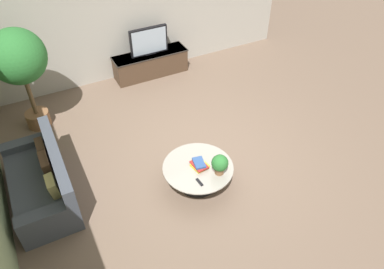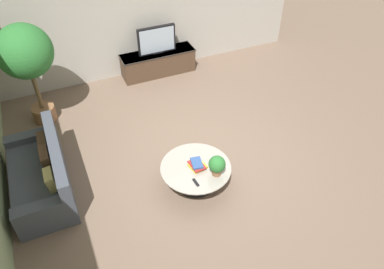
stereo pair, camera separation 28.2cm
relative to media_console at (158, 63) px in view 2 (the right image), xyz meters
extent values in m
plane|color=brown|center=(-0.24, -2.94, -0.28)|extent=(24.00, 24.00, 0.00)
cube|color=#A39E93|center=(-0.24, 0.32, 1.22)|extent=(7.40, 0.12, 3.00)
cube|color=#473323|center=(0.00, 0.00, -0.01)|extent=(1.65, 0.48, 0.54)
cube|color=#2D2823|center=(0.00, 0.00, 0.25)|extent=(1.69, 0.50, 0.02)
cube|color=black|center=(0.00, 0.00, 0.56)|extent=(0.85, 0.08, 0.61)
cube|color=#99A8B7|center=(0.00, -0.04, 0.56)|extent=(0.78, 0.00, 0.55)
cube|color=black|center=(0.00, 0.00, 0.27)|extent=(0.26, 0.13, 0.02)
cylinder|color=black|center=(-0.62, -3.48, -0.27)|extent=(0.62, 0.62, 0.02)
cylinder|color=black|center=(-0.62, -3.48, -0.09)|extent=(0.10, 0.10, 0.37)
cylinder|color=gray|center=(-0.62, -3.48, 0.10)|extent=(1.12, 1.12, 0.02)
cube|color=#3D424C|center=(-2.91, -2.60, -0.07)|extent=(0.84, 1.83, 0.42)
cube|color=#3D424C|center=(-2.57, -2.60, 0.35)|extent=(0.16, 1.83, 0.42)
cube|color=#3D424C|center=(-2.91, -1.79, -0.01)|extent=(0.84, 0.20, 0.54)
cube|color=#3D424C|center=(-2.91, -3.42, -0.01)|extent=(0.84, 0.20, 0.54)
cube|color=#422D1E|center=(-2.73, -2.19, 0.29)|extent=(0.13, 0.33, 0.30)
cube|color=#422D1E|center=(-2.73, -2.60, 0.31)|extent=(0.14, 0.38, 0.35)
cube|color=tan|center=(-2.73, -3.01, 0.28)|extent=(0.16, 0.30, 0.28)
cylinder|color=brown|center=(-2.64, -0.73, -0.13)|extent=(0.44, 0.44, 0.30)
cylinder|color=brown|center=(-2.64, -0.73, 0.37)|extent=(0.08, 0.08, 0.71)
ellipsoid|color=#286B2D|center=(-2.64, -0.73, 1.21)|extent=(0.98, 0.98, 0.97)
cylinder|color=brown|center=(-0.39, -3.75, 0.16)|extent=(0.14, 0.14, 0.10)
sphere|color=#286B2D|center=(-0.39, -3.75, 0.33)|extent=(0.26, 0.26, 0.26)
cube|color=gold|center=(-0.59, -3.49, 0.13)|extent=(0.27, 0.27, 0.04)
cube|color=#A32823|center=(-0.60, -3.49, 0.16)|extent=(0.22, 0.29, 0.03)
cube|color=#2D4C84|center=(-0.60, -3.48, 0.19)|extent=(0.20, 0.27, 0.03)
cube|color=black|center=(-0.75, -3.78, 0.12)|extent=(0.05, 0.16, 0.02)
camera|label=1|loc=(-2.58, -7.10, 4.33)|focal=35.00mm
camera|label=2|loc=(-2.33, -7.22, 4.33)|focal=35.00mm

